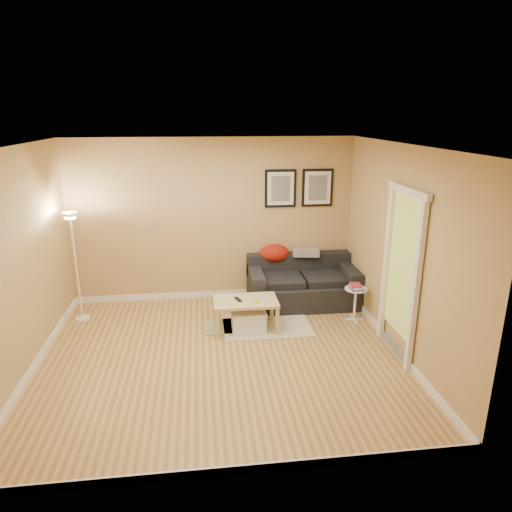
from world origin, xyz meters
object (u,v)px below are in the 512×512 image
(sofa, at_px, (302,282))
(side_table, at_px, (355,304))
(coffee_table, at_px, (246,315))
(book_stack, at_px, (356,287))
(floor_lamp, at_px, (77,270))
(storage_bin, at_px, (249,320))

(sofa, xyz_separation_m, side_table, (0.64, -0.69, -0.12))
(coffee_table, xyz_separation_m, book_stack, (1.62, 0.09, 0.31))
(coffee_table, distance_m, floor_lamp, 2.53)
(sofa, relative_size, storage_bin, 3.48)
(side_table, bearing_deg, storage_bin, -174.71)
(coffee_table, xyz_separation_m, floor_lamp, (-2.39, 0.63, 0.55))
(coffee_table, height_order, book_stack, book_stack)
(coffee_table, bearing_deg, side_table, -5.74)
(side_table, relative_size, floor_lamp, 0.31)
(coffee_table, height_order, side_table, side_table)
(coffee_table, distance_m, book_stack, 1.66)
(sofa, distance_m, book_stack, 0.96)
(book_stack, bearing_deg, sofa, 113.77)
(coffee_table, bearing_deg, floor_lamp, 155.94)
(coffee_table, bearing_deg, book_stack, -6.31)
(sofa, bearing_deg, side_table, -47.05)
(book_stack, bearing_deg, floor_lamp, 154.22)
(storage_bin, relative_size, floor_lamp, 0.30)
(sofa, xyz_separation_m, book_stack, (0.63, -0.70, 0.16))
(storage_bin, distance_m, side_table, 1.61)
(side_table, bearing_deg, book_stack, -115.30)
(coffee_table, relative_size, book_stack, 3.98)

